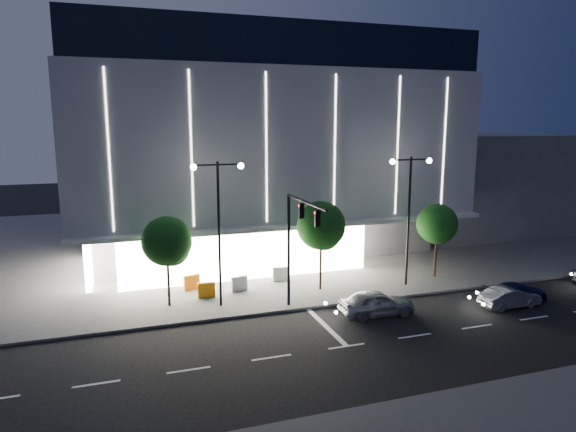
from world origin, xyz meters
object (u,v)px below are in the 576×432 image
(car_lead, at_px, (376,303))
(barrier_b, at_px, (239,284))
(tree_right, at_px, (437,226))
(car_second, at_px, (510,297))
(tree_mid, at_px, (321,228))
(barrier_d, at_px, (280,274))
(barrier_c, at_px, (192,282))
(car_third, at_px, (516,293))
(tree_left, at_px, (167,244))
(barrier_a, at_px, (207,290))
(street_lamp_west, at_px, (219,213))
(traffic_mast, at_px, (297,232))
(street_lamp_east, at_px, (409,202))

(car_lead, xyz_separation_m, barrier_b, (-6.75, 6.50, -0.11))
(tree_right, height_order, car_second, tree_right)
(tree_right, distance_m, car_lead, 9.69)
(tree_mid, bearing_deg, car_second, -33.71)
(barrier_b, bearing_deg, barrier_d, 9.15)
(barrier_d, bearing_deg, tree_mid, -44.61)
(car_lead, bearing_deg, tree_mid, 17.86)
(car_second, distance_m, barrier_c, 20.35)
(car_lead, xyz_separation_m, car_third, (9.43, -0.84, -0.13))
(tree_left, height_order, barrier_a, tree_left)
(tree_mid, relative_size, barrier_a, 5.59)
(tree_mid, distance_m, car_second, 12.43)
(car_third, bearing_deg, street_lamp_west, 67.97)
(car_lead, height_order, barrier_b, car_lead)
(car_second, bearing_deg, car_third, -62.55)
(traffic_mast, xyz_separation_m, tree_right, (12.03, 3.68, -1.14))
(car_lead, distance_m, barrier_b, 9.38)
(car_lead, relative_size, barrier_c, 4.08)
(tree_left, bearing_deg, barrier_a, 16.54)
(tree_mid, xyz_separation_m, car_third, (10.87, -6.03, -3.70))
(car_lead, relative_size, barrier_d, 4.08)
(tree_left, bearing_deg, street_lamp_west, -18.94)
(car_second, bearing_deg, traffic_mast, 75.68)
(tree_mid, bearing_deg, street_lamp_east, -9.69)
(car_lead, bearing_deg, barrier_c, 53.56)
(tree_mid, xyz_separation_m, barrier_c, (-8.28, 2.63, -3.68))
(tree_mid, bearing_deg, barrier_c, 162.39)
(barrier_a, relative_size, barrier_d, 1.00)
(traffic_mast, relative_size, barrier_d, 6.43)
(street_lamp_east, height_order, car_third, street_lamp_east)
(car_second, relative_size, barrier_b, 3.55)
(barrier_a, bearing_deg, traffic_mast, -40.60)
(tree_mid, relative_size, car_third, 1.40)
(tree_mid, distance_m, car_third, 12.97)
(car_third, bearing_deg, tree_left, 67.49)
(street_lamp_west, distance_m, barrier_b, 6.05)
(tree_left, relative_size, barrier_a, 5.20)
(tree_left, bearing_deg, barrier_c, 56.74)
(street_lamp_east, xyz_separation_m, barrier_c, (-14.25, 3.65, -5.31))
(car_third, height_order, barrier_d, car_third)
(tree_mid, xyz_separation_m, car_lead, (1.44, -5.19, -3.57))
(street_lamp_west, relative_size, tree_right, 1.63)
(street_lamp_east, bearing_deg, tree_right, 18.63)
(street_lamp_east, relative_size, car_second, 2.31)
(car_third, bearing_deg, car_second, 112.70)
(barrier_b, bearing_deg, barrier_c, 144.29)
(barrier_a, bearing_deg, tree_left, -160.26)
(barrier_b, bearing_deg, barrier_a, -177.00)
(tree_right, xyz_separation_m, barrier_a, (-16.61, 0.71, -3.23))
(barrier_a, distance_m, barrier_b, 2.37)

